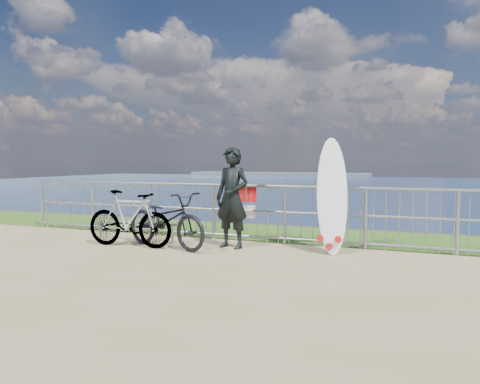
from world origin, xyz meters
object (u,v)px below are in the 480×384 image
at_px(surfer, 232,198).
at_px(bicycle_near, 166,220).
at_px(surfboard, 332,200).
at_px(bicycle_far, 129,219).

relative_size(surfer, bicycle_near, 0.94).
bearing_deg(bicycle_near, surfboard, -60.89).
bearing_deg(bicycle_near, bicycle_far, 122.97).
height_order(surfer, surfboard, surfboard).
relative_size(bicycle_near, bicycle_far, 1.12).
bearing_deg(bicycle_far, surfer, -72.36).
relative_size(surfer, bicycle_far, 1.05).
bearing_deg(surfboard, bicycle_near, -168.22).
xyz_separation_m(surfer, surfboard, (1.78, 0.16, 0.01)).
height_order(bicycle_near, bicycle_far, bicycle_far).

